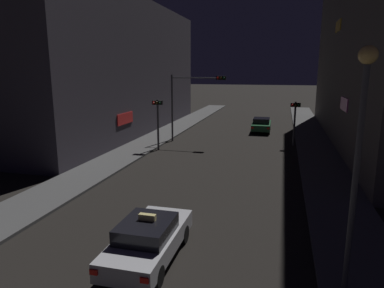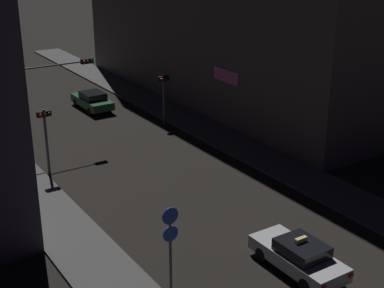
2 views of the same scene
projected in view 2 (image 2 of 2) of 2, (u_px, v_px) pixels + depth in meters
sidewalk_left at (1, 158)px, 35.41m from camera, size 2.94×61.37×0.14m
sidewalk_right at (188, 120)px, 42.41m from camera, size 2.94×61.37×0.14m
taxi at (299, 256)px, 23.69m from camera, size 1.84×4.46×1.62m
far_car at (92, 100)px, 44.92m from camera, size 1.87×4.48×1.42m
traffic_light_overhead at (51, 87)px, 35.54m from camera, size 4.76×0.42×5.77m
traffic_light_left_kerb at (45, 129)px, 32.28m from camera, size 0.80×0.42×3.97m
traffic_light_right_kerb at (164, 89)px, 41.01m from camera, size 0.80×0.42×3.64m
sign_pole_left at (171, 254)px, 19.78m from camera, size 0.62×0.10×4.58m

